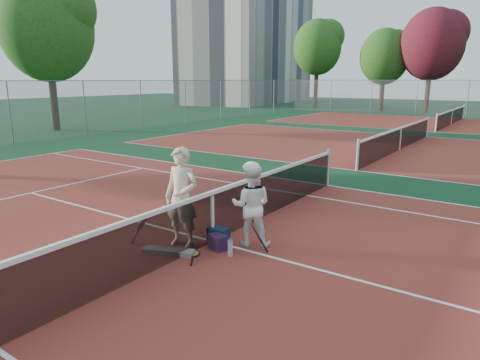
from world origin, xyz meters
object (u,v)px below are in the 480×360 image
net_main (212,217)px  sports_bag_navy (219,236)px  racket_black_held (255,239)px  racket_red (142,232)px  sports_bag_purple (218,242)px  player_b (251,206)px  water_bottle (230,248)px  player_a (182,198)px  apartment_block (250,45)px  racket_spare (193,254)px

net_main → sports_bag_navy: net_main is taller
racket_black_held → sports_bag_navy: bearing=-45.3°
racket_red → sports_bag_purple: (1.30, 0.65, -0.12)m
player_b → water_bottle: 0.91m
player_a → sports_bag_purple: size_ratio=5.44×
apartment_block → sports_bag_purple: 53.04m
sports_bag_purple → racket_red: bearing=-153.2°
net_main → racket_spare: size_ratio=18.28×
apartment_block → player_b: apartment_block is taller
sports_bag_navy → sports_bag_purple: size_ratio=1.11×
player_a → racket_spare: bearing=-36.6°
sports_bag_purple → water_bottle: bearing=-18.6°
net_main → player_b: player_b is taller
racket_black_held → water_bottle: size_ratio=1.79×
player_a → water_bottle: (1.03, 0.09, -0.79)m
sports_bag_navy → water_bottle: (0.55, -0.38, -0.00)m
apartment_block → racket_black_held: 53.19m
racket_black_held → player_b: bearing=-90.4°
racket_spare → net_main: bearing=-27.3°
net_main → apartment_block: 52.62m
racket_black_held → racket_spare: bearing=-4.9°
net_main → sports_bag_navy: (0.14, 0.01, -0.36)m
net_main → racket_red: (-0.99, -0.90, -0.25)m
player_a → player_b: player_a is taller
player_b → sports_bag_purple: bearing=28.3°
sports_bag_navy → sports_bag_purple: (0.17, -0.25, -0.01)m
sports_bag_purple → racket_spare: bearing=-112.6°
player_a → racket_black_held: 1.56m
racket_red → racket_black_held: racket_black_held is taller
racket_spare → water_bottle: water_bottle is taller
apartment_block → racket_black_held: (28.99, -44.01, -7.23)m
player_a → sports_bag_purple: bearing=10.2°
net_main → player_b: (0.69, 0.30, 0.26)m
player_b → sports_bag_navy: size_ratio=4.02×
apartment_block → racket_red: apartment_block is taller
racket_spare → player_a: bearing=25.0°
apartment_block → player_a: bearing=-58.1°
sports_bag_purple → net_main: bearing=141.7°
player_b → racket_red: 2.12m
player_b → sports_bag_navy: bearing=0.8°
apartment_block → player_b: 52.71m
player_a → water_bottle: player_a is taller
player_a → net_main: bearing=44.9°
player_b → sports_bag_purple: player_b is taller
sports_bag_purple → sports_bag_navy: bearing=124.2°
apartment_block → net_main: bearing=-57.5°
net_main → racket_black_held: 1.01m
player_a → racket_spare: size_ratio=3.13×
net_main → player_a: (-0.35, -0.46, 0.43)m
racket_spare → sports_bag_navy: sports_bag_navy is taller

